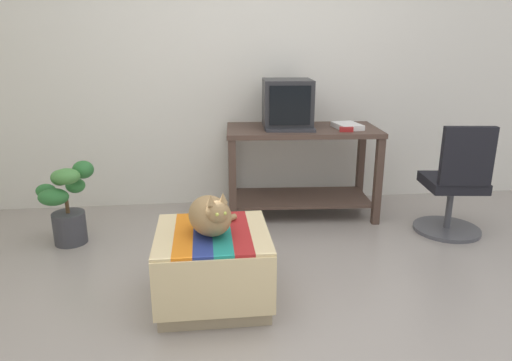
{
  "coord_description": "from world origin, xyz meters",
  "views": [
    {
      "loc": [
        -0.39,
        -2.16,
        1.47
      ],
      "look_at": [
        -0.05,
        0.85,
        0.55
      ],
      "focal_mm": 32.09,
      "sensor_mm": 36.0,
      "label": 1
    }
  ],
  "objects_px": {
    "book": "(347,126)",
    "office_chair": "(455,188)",
    "desk": "(302,156)",
    "tv_monitor": "(287,104)",
    "stapler": "(346,129)",
    "ottoman_with_blanket": "(213,267)",
    "keyboard": "(291,130)",
    "potted_plant": "(67,205)",
    "cat": "(211,215)"
  },
  "relations": [
    {
      "from": "tv_monitor",
      "to": "potted_plant",
      "type": "bearing_deg",
      "value": -160.79
    },
    {
      "from": "desk",
      "to": "stapler",
      "type": "distance_m",
      "value": 0.47
    },
    {
      "from": "book",
      "to": "potted_plant",
      "type": "relative_size",
      "value": 0.42
    },
    {
      "from": "tv_monitor",
      "to": "book",
      "type": "bearing_deg",
      "value": -9.89
    },
    {
      "from": "stapler",
      "to": "potted_plant",
      "type": "bearing_deg",
      "value": 105.45
    },
    {
      "from": "tv_monitor",
      "to": "ottoman_with_blanket",
      "type": "xyz_separation_m",
      "value": [
        -0.68,
        -1.41,
        -0.75
      ]
    },
    {
      "from": "desk",
      "to": "office_chair",
      "type": "distance_m",
      "value": 1.25
    },
    {
      "from": "book",
      "to": "cat",
      "type": "bearing_deg",
      "value": -138.91
    },
    {
      "from": "office_chair",
      "to": "potted_plant",
      "type": "bearing_deg",
      "value": 3.96
    },
    {
      "from": "book",
      "to": "office_chair",
      "type": "bearing_deg",
      "value": -42.42
    },
    {
      "from": "ottoman_with_blanket",
      "to": "office_chair",
      "type": "relative_size",
      "value": 0.72
    },
    {
      "from": "keyboard",
      "to": "book",
      "type": "xyz_separation_m",
      "value": [
        0.49,
        0.06,
        0.01
      ]
    },
    {
      "from": "potted_plant",
      "to": "stapler",
      "type": "distance_m",
      "value": 2.23
    },
    {
      "from": "desk",
      "to": "potted_plant",
      "type": "height_order",
      "value": "desk"
    },
    {
      "from": "cat",
      "to": "book",
      "type": "bearing_deg",
      "value": 28.99
    },
    {
      "from": "desk",
      "to": "cat",
      "type": "relative_size",
      "value": 3.34
    },
    {
      "from": "desk",
      "to": "cat",
      "type": "height_order",
      "value": "desk"
    },
    {
      "from": "stapler",
      "to": "desk",
      "type": "bearing_deg",
      "value": 65.21
    },
    {
      "from": "ottoman_with_blanket",
      "to": "desk",
      "type": "bearing_deg",
      "value": 59.5
    },
    {
      "from": "desk",
      "to": "tv_monitor",
      "type": "height_order",
      "value": "tv_monitor"
    },
    {
      "from": "tv_monitor",
      "to": "cat",
      "type": "xyz_separation_m",
      "value": [
        -0.68,
        -1.44,
        -0.41
      ]
    },
    {
      "from": "book",
      "to": "office_chair",
      "type": "relative_size",
      "value": 0.3
    },
    {
      "from": "tv_monitor",
      "to": "office_chair",
      "type": "height_order",
      "value": "tv_monitor"
    },
    {
      "from": "ottoman_with_blanket",
      "to": "stapler",
      "type": "bearing_deg",
      "value": 45.68
    },
    {
      "from": "ottoman_with_blanket",
      "to": "office_chair",
      "type": "height_order",
      "value": "office_chair"
    },
    {
      "from": "ottoman_with_blanket",
      "to": "potted_plant",
      "type": "height_order",
      "value": "potted_plant"
    },
    {
      "from": "desk",
      "to": "stapler",
      "type": "relative_size",
      "value": 11.95
    },
    {
      "from": "ottoman_with_blanket",
      "to": "potted_plant",
      "type": "bearing_deg",
      "value": 138.61
    },
    {
      "from": "tv_monitor",
      "to": "keyboard",
      "type": "relative_size",
      "value": 1.07
    },
    {
      "from": "tv_monitor",
      "to": "cat",
      "type": "height_order",
      "value": "tv_monitor"
    },
    {
      "from": "keyboard",
      "to": "cat",
      "type": "bearing_deg",
      "value": -110.55
    },
    {
      "from": "cat",
      "to": "potted_plant",
      "type": "bearing_deg",
      "value": 118.13
    },
    {
      "from": "keyboard",
      "to": "cat",
      "type": "height_order",
      "value": "keyboard"
    },
    {
      "from": "potted_plant",
      "to": "cat",
      "type": "bearing_deg",
      "value": -42.46
    },
    {
      "from": "keyboard",
      "to": "potted_plant",
      "type": "distance_m",
      "value": 1.82
    },
    {
      "from": "tv_monitor",
      "to": "desk",
      "type": "bearing_deg",
      "value": -17.58
    },
    {
      "from": "desk",
      "to": "tv_monitor",
      "type": "bearing_deg",
      "value": 162.42
    },
    {
      "from": "book",
      "to": "ottoman_with_blanket",
      "type": "bearing_deg",
      "value": -139.51
    },
    {
      "from": "potted_plant",
      "to": "ottoman_with_blanket",
      "type": "bearing_deg",
      "value": -41.39
    },
    {
      "from": "tv_monitor",
      "to": "stapler",
      "type": "xyz_separation_m",
      "value": [
        0.44,
        -0.27,
        -0.18
      ]
    },
    {
      "from": "desk",
      "to": "tv_monitor",
      "type": "distance_m",
      "value": 0.47
    },
    {
      "from": "desk",
      "to": "cat",
      "type": "xyz_separation_m",
      "value": [
        -0.81,
        -1.39,
        0.03
      ]
    },
    {
      "from": "tv_monitor",
      "to": "keyboard",
      "type": "height_order",
      "value": "tv_monitor"
    },
    {
      "from": "ottoman_with_blanket",
      "to": "stapler",
      "type": "xyz_separation_m",
      "value": [
        1.12,
        1.14,
        0.57
      ]
    },
    {
      "from": "keyboard",
      "to": "office_chair",
      "type": "relative_size",
      "value": 0.45
    },
    {
      "from": "book",
      "to": "stapler",
      "type": "bearing_deg",
      "value": -117.28
    },
    {
      "from": "book",
      "to": "potted_plant",
      "type": "distance_m",
      "value": 2.3
    },
    {
      "from": "stapler",
      "to": "office_chair",
      "type": "bearing_deg",
      "value": -105.15
    },
    {
      "from": "keyboard",
      "to": "office_chair",
      "type": "height_order",
      "value": "office_chair"
    },
    {
      "from": "desk",
      "to": "keyboard",
      "type": "xyz_separation_m",
      "value": [
        -0.13,
        -0.13,
        0.26
      ]
    }
  ]
}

